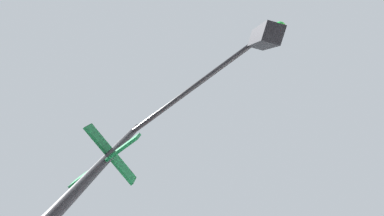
% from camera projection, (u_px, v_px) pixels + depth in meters
% --- Properties ---
extents(traffic_signal_near, '(2.81, 2.32, 5.79)m').
position_uv_depth(traffic_signal_near, '(184.00, 103.00, 2.79)').
color(traffic_signal_near, black).
rests_on(traffic_signal_near, ground_plane).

